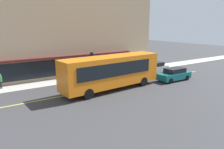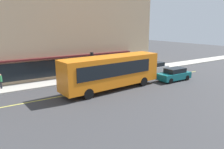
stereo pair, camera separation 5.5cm
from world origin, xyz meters
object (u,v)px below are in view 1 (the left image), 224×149
at_px(car_teal, 174,74).
at_px(pedestrian_mid_block, 0,80).
at_px(bus, 112,71).
at_px(traffic_light, 92,59).
at_px(car_silver, 154,68).

height_order(car_teal, pedestrian_mid_block, pedestrian_mid_block).
xyz_separation_m(bus, car_teal, (8.29, -1.06, -1.24)).
xyz_separation_m(traffic_light, car_teal, (7.94, -6.09, -1.79)).
bearing_deg(bus, car_teal, -7.31).
bearing_deg(pedestrian_mid_block, car_silver, -8.68).
height_order(bus, car_teal, bus).
height_order(bus, pedestrian_mid_block, bus).
xyz_separation_m(bus, pedestrian_mid_block, (-9.75, 6.09, -0.91)).
relative_size(car_teal, pedestrian_mid_block, 2.79).
relative_size(bus, pedestrian_mid_block, 7.28).
distance_m(car_teal, car_silver, 4.35).
bearing_deg(pedestrian_mid_block, bus, -31.99).
height_order(car_silver, pedestrian_mid_block, pedestrian_mid_block).
bearing_deg(car_teal, traffic_light, 142.51).
bearing_deg(bus, traffic_light, 86.03).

